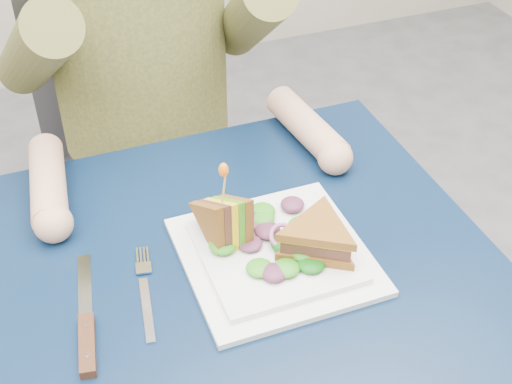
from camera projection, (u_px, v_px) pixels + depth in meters
name	position (u px, v px, depth m)	size (l,w,h in m)	color
table	(244.00, 319.00, 1.05)	(0.75, 0.75, 0.73)	black
chair	(142.00, 138.00, 1.61)	(0.42, 0.40, 0.93)	#47474C
diner	(136.00, 1.00, 1.29)	(0.54, 0.59, 0.74)	brown
plate	(275.00, 254.00, 1.03)	(0.26, 0.26, 0.02)	white
sandwich_flat	(318.00, 238.00, 1.00)	(0.18, 0.18, 0.05)	brown
sandwich_upright	(225.00, 221.00, 1.02)	(0.08, 0.12, 0.12)	brown
fork	(146.00, 294.00, 0.98)	(0.05, 0.18, 0.01)	silver
knife	(87.00, 333.00, 0.92)	(0.05, 0.22, 0.02)	silver
toothpick	(224.00, 186.00, 0.98)	(0.00, 0.00, 0.06)	tan
toothpick_frill	(224.00, 170.00, 0.96)	(0.01, 0.01, 0.02)	orange
lettuce_spill	(276.00, 238.00, 1.03)	(0.15, 0.13, 0.02)	#337A14
onion_ring	(283.00, 236.00, 1.02)	(0.04, 0.04, 0.01)	#9E4C7A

